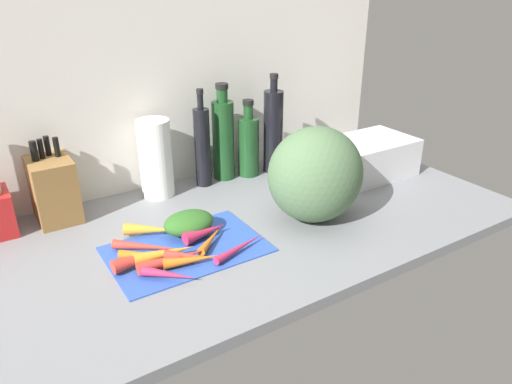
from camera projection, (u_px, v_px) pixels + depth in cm
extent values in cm
cube|color=slate|center=(223.00, 231.00, 134.76)|extent=(170.00, 80.00, 3.00)
cube|color=silver|center=(161.00, 93.00, 151.02)|extent=(170.00, 3.00, 60.00)
cube|color=#2D51B7|center=(187.00, 248.00, 122.90)|extent=(38.94, 26.02, 0.80)
cone|color=red|center=(187.00, 256.00, 116.18)|extent=(10.41, 8.79, 2.85)
cone|color=orange|center=(146.00, 255.00, 117.03)|extent=(11.99, 9.32, 2.44)
cone|color=#B2264C|center=(205.00, 232.00, 126.38)|extent=(12.74, 4.78, 3.54)
cone|color=#B2264C|center=(240.00, 247.00, 120.88)|extent=(17.09, 6.82, 2.02)
cone|color=red|center=(147.00, 247.00, 120.59)|extent=(15.12, 13.52, 2.45)
cone|color=red|center=(142.00, 257.00, 115.15)|extent=(14.62, 4.55, 3.47)
cone|color=red|center=(174.00, 259.00, 114.97)|extent=(17.86, 3.80, 3.04)
cone|color=#B2264C|center=(168.00, 274.00, 109.63)|extent=(10.98, 11.17, 2.50)
cone|color=orange|center=(165.00, 253.00, 116.75)|extent=(15.11, 5.13, 3.51)
cone|color=orange|center=(211.00, 239.00, 124.29)|extent=(11.57, 10.31, 2.16)
cone|color=orange|center=(152.00, 230.00, 127.60)|extent=(13.74, 11.03, 3.33)
cone|color=orange|center=(192.00, 260.00, 115.00)|extent=(13.95, 6.21, 2.64)
ellipsoid|color=#2D6023|center=(189.00, 223.00, 128.47)|extent=(13.74, 10.57, 5.81)
ellipsoid|color=#4C6B47|center=(315.00, 175.00, 133.43)|extent=(27.28, 24.81, 26.91)
cube|color=brown|center=(53.00, 188.00, 135.96)|extent=(11.19, 17.23, 18.01)
cylinder|color=black|center=(34.00, 151.00, 129.39)|extent=(1.90, 1.90, 5.50)
cylinder|color=black|center=(41.00, 149.00, 131.04)|extent=(1.45, 1.45, 5.50)
cylinder|color=black|center=(47.00, 146.00, 133.22)|extent=(1.58, 1.58, 5.50)
cylinder|color=black|center=(57.00, 147.00, 132.35)|extent=(1.56, 1.56, 5.50)
cylinder|color=white|center=(156.00, 159.00, 148.24)|extent=(10.10, 10.10, 24.40)
cylinder|color=black|center=(202.00, 148.00, 155.28)|extent=(5.14, 5.14, 25.58)
cylinder|color=black|center=(200.00, 102.00, 148.92)|extent=(1.92, 1.92, 4.72)
cylinder|color=black|center=(200.00, 91.00, 147.60)|extent=(2.21, 2.21, 1.60)
cylinder|color=#19421E|center=(223.00, 141.00, 160.61)|extent=(7.32, 7.32, 26.36)
cylinder|color=#19421E|center=(222.00, 95.00, 154.18)|extent=(3.63, 3.63, 4.28)
cylinder|color=black|center=(222.00, 86.00, 152.95)|extent=(4.18, 4.18, 1.60)
cylinder|color=#19421E|center=(248.00, 147.00, 164.29)|extent=(7.21, 7.21, 20.04)
cylinder|color=#19421E|center=(248.00, 112.00, 159.10)|extent=(3.19, 3.19, 4.70)
cylinder|color=black|center=(248.00, 102.00, 157.78)|extent=(3.67, 3.67, 1.60)
cylinder|color=black|center=(273.00, 132.00, 165.81)|extent=(6.67, 6.67, 28.38)
cylinder|color=black|center=(274.00, 85.00, 158.98)|extent=(2.47, 2.47, 4.13)
cylinder|color=black|center=(274.00, 76.00, 157.78)|extent=(2.84, 2.84, 1.60)
cube|color=silver|center=(370.00, 157.00, 166.18)|extent=(28.71, 20.43, 12.75)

